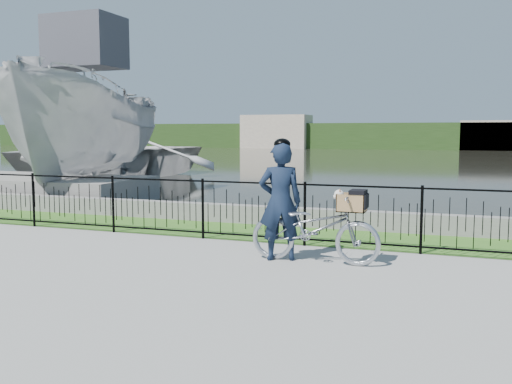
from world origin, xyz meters
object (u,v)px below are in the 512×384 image
at_px(boat_near, 88,132).
at_px(boat_far, 104,154).
at_px(bicycle_rig, 315,228).
at_px(cyclist, 280,201).

distance_m(boat_near, boat_far, 6.79).
bearing_deg(boat_near, bicycle_rig, -36.33).
distance_m(bicycle_rig, boat_near, 11.47).
height_order(bicycle_rig, boat_near, boat_near).
distance_m(cyclist, boat_near, 10.98).
bearing_deg(boat_far, boat_near, -59.06).
distance_m(cyclist, boat_far, 17.38).
bearing_deg(boat_near, cyclist, -38.17).
xyz_separation_m(bicycle_rig, boat_near, (-9.17, 6.74, 1.47)).
height_order(cyclist, boat_far, boat_far).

